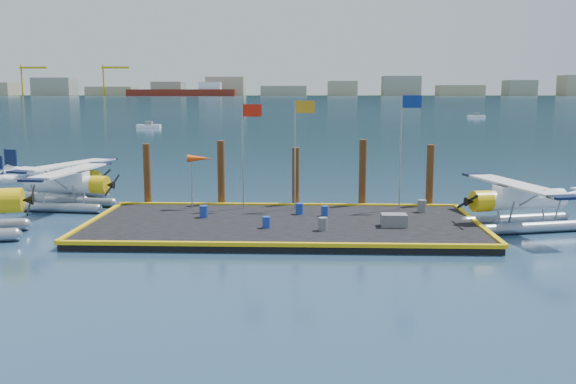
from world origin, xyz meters
The scene contains 23 objects.
ground centered at (0.00, 0.00, 0.00)m, with size 4000.00×4000.00×0.00m, color navy.
dock centered at (0.00, 0.00, 0.20)m, with size 20.00×10.00×0.40m, color black.
dock_bumpers centered at (0.00, 0.00, 0.49)m, with size 20.25×10.25×0.18m, color gold, non-canonical shape.
far_backdrop centered at (239.91, 1737.52, 9.45)m, with size 3050.00×2050.00×810.00m.
seaplane_b centered at (-13.56, 5.26, 1.40)m, with size 8.22×9.07×3.21m.
seaplane_c centered at (-15.01, 8.76, 1.39)m, with size 8.31×8.82×3.18m.
seaplane_d centered at (12.37, 0.55, 1.40)m, with size 8.37×9.03×3.21m.
drum_0 centered at (-4.34, 1.01, 0.72)m, with size 0.46×0.46×0.65m, color #1B3697.
drum_1 centered at (2.01, -2.03, 0.72)m, with size 0.46×0.46×0.64m, color slate.
drum_2 centered at (2.18, 1.68, 0.68)m, with size 0.39×0.39×0.55m, color #1B3697.
drum_3 centered at (-0.78, -1.54, 0.69)m, with size 0.41×0.41×0.57m, color #1B3697.
drum_4 centered at (7.66, 2.98, 0.75)m, with size 0.49×0.49×0.69m, color slate.
drum_5 centered at (0.79, 2.11, 0.71)m, with size 0.43×0.43×0.61m, color #1B3697.
crate centered at (5.60, -0.96, 0.72)m, with size 1.28×0.85×0.64m, color slate.
flagpole_red centered at (-2.29, 3.80, 4.40)m, with size 1.14×0.08×6.00m.
flagpole_yellow centered at (0.70, 3.80, 4.51)m, with size 1.14×0.08×6.20m.
flagpole_blue centered at (6.70, 3.80, 4.69)m, with size 1.14×0.08×6.50m.
windsock centered at (-5.03, 3.80, 3.23)m, with size 1.40×0.44×3.12m.
piling_0 centered at (-8.50, 5.40, 2.00)m, with size 0.44×0.44×4.00m, color #432913.
piling_1 centered at (-4.00, 5.40, 2.10)m, with size 0.44×0.44×4.20m, color #432913.
piling_2 centered at (0.50, 5.40, 1.90)m, with size 0.44×0.44×3.80m, color #432913.
piling_3 centered at (4.50, 5.40, 2.15)m, with size 0.44×0.44×4.30m, color #432913.
piling_4 centered at (8.50, 5.40, 2.00)m, with size 0.44×0.44×4.00m, color #432913.
Camera 1 is at (1.47, -32.72, 7.16)m, focal length 40.00 mm.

